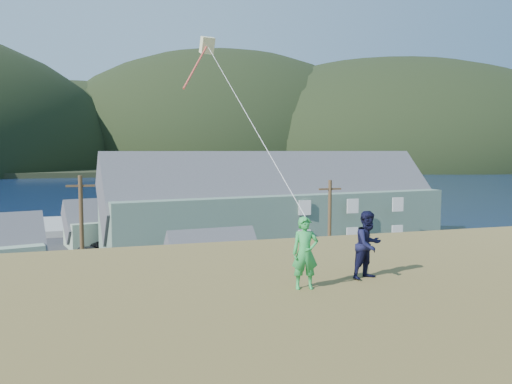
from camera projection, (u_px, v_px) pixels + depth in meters
ground at (161, 326)px, 29.21m from camera, size 900.00×900.00×0.00m
grass_strip at (165, 338)px, 27.30m from camera, size 110.00×8.00×0.10m
waterfront_lot at (142, 263)px, 45.44m from camera, size 72.00×36.00×0.12m
wharf at (84, 225)px, 65.67m from camera, size 26.00×14.00×0.90m
far_shore at (112, 164)px, 344.29m from camera, size 900.00×320.00×2.00m
far_hills at (173, 164)px, 305.99m from camera, size 760.00×265.00×143.00m
lodge at (277, 204)px, 51.41m from camera, size 35.93×13.99×12.31m
shed_white at (214, 261)px, 37.09m from camera, size 7.07×5.01×5.32m
shed_palegreen_far at (110, 224)px, 53.62m from camera, size 10.32×7.39×6.26m
utility_poles at (65, 251)px, 28.76m from camera, size 32.48×0.24×9.37m
parked_cars at (68, 251)px, 47.17m from camera, size 23.69×12.73×1.57m
kite_flyer_green at (305, 253)px, 11.11m from camera, size 0.66×0.50×1.62m
kite_flyer_navy at (368, 245)px, 12.00m from camera, size 0.96×0.85×1.64m
kite_rig at (207, 50)px, 16.80m from camera, size 1.04×3.76×8.68m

